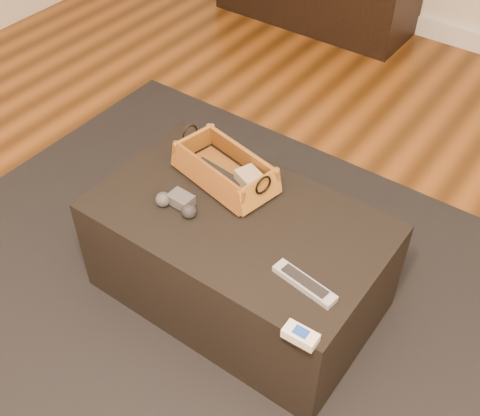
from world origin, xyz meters
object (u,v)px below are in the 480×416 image
Objects in this scene: wicker_basket at (225,170)px; game_controller at (178,203)px; cream_gadget at (301,335)px; ottoman at (239,257)px; silver_remote at (305,283)px; tv_remote at (218,174)px.

game_controller is (-0.04, -0.21, -0.02)m from wicker_basket.
cream_gadget is at bearing -18.36° from game_controller.
ottoman is 9.96× the size of cream_gadget.
ottoman is at bearing 159.01° from silver_remote.
game_controller is 0.64m from cream_gadget.
game_controller is (-0.02, -0.20, 0.00)m from tv_remote.
wicker_basket reaches higher than tv_remote.
silver_remote is (0.48, -0.25, -0.03)m from wicker_basket.
ottoman is at bearing 27.13° from game_controller.
ottoman is at bearing -27.00° from tv_remote.
silver_remote is at bearing -20.99° from ottoman.
wicker_basket is at bearing 152.81° from silver_remote.
ottoman is 0.32m from wicker_basket.
wicker_basket is at bearing 30.87° from tv_remote.
ottoman is 0.57m from cream_gadget.
wicker_basket is at bearing 79.58° from game_controller.
tv_remote is at bearing 145.67° from cream_gadget.
cream_gadget is (0.57, -0.42, -0.03)m from wicker_basket.
silver_remote is (0.52, -0.03, -0.01)m from game_controller.
silver_remote is 2.20× the size of cream_gadget.
cream_gadget is (0.61, -0.20, -0.01)m from game_controller.
silver_remote is at bearing 118.03° from cream_gadget.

